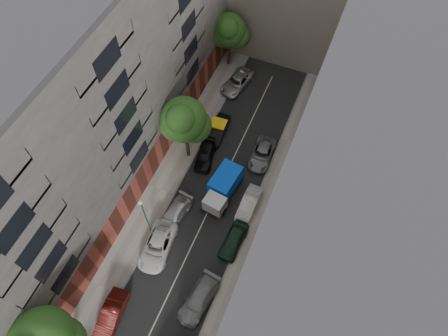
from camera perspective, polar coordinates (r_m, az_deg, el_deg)
The scene contains 21 objects.
ground at distance 40.55m, azimuth -2.05°, elevation -5.73°, with size 120.00×120.00×0.00m, color #4C4C49.
road_surface at distance 40.54m, azimuth -2.05°, elevation -5.73°, with size 8.00×44.00×0.02m, color black.
sidewalk_left at distance 41.94m, azimuth -8.98°, elevation -3.07°, with size 3.00×44.00×0.15m, color gray.
sidewalk_right at distance 39.74m, azimuth 5.32°, elevation -8.36°, with size 3.00×44.00×0.15m, color gray.
building_left at distance 36.31m, azimuth -18.84°, elevation 7.59°, with size 8.00×44.00×20.00m, color #474442.
building_right at distance 30.97m, azimuth 16.42°, elevation -4.21°, with size 8.00×44.00×20.00m, color #B9A690.
tarp_truck at distance 40.05m, azimuth -0.21°, elevation -2.83°, with size 2.79×5.64×2.49m.
car_left_1 at distance 37.61m, azimuth -15.79°, elevation -19.51°, with size 1.57×4.50×1.48m, color #4B130F.
car_left_2 at distance 38.61m, azimuth -9.47°, elevation -10.90°, with size 2.47×5.36×1.49m, color silver.
car_left_3 at distance 39.79m, azimuth -7.08°, elevation -6.52°, with size 1.89×4.64×1.35m, color silver.
car_left_4 at distance 42.97m, azimuth -2.65°, elevation 1.98°, with size 1.78×4.42×1.50m, color black.
car_left_5 at distance 44.89m, azimuth -0.80°, elevation 5.49°, with size 1.56×4.46×1.47m, color black.
car_left_6 at distance 49.73m, azimuth 1.86°, elevation 12.16°, with size 2.35×5.10×1.42m, color #BCBBC0.
car_right_1 at distance 36.73m, azimuth -3.60°, elevation -18.20°, with size 2.00×4.93×1.43m, color gray.
car_right_2 at distance 38.33m, azimuth 1.37°, elevation -10.31°, with size 1.71×4.25×1.45m, color black.
car_right_3 at distance 40.02m, azimuth 3.59°, elevation -5.13°, with size 1.49×4.28×1.41m, color silver.
car_right_4 at distance 43.25m, azimuth 5.45°, elevation 2.01°, with size 2.19×4.74×1.32m, color slate.
tree_mid at distance 38.97m, azimuth -5.69°, elevation 6.60°, with size 4.92×4.57×8.66m.
tree_far at distance 49.50m, azimuth 0.78°, elevation 18.83°, with size 4.57×4.18×7.35m.
lamp_post at distance 36.57m, azimuth -11.28°, elevation -6.43°, with size 0.36×0.36×6.11m.
pedestrian at distance 43.37m, azimuth 10.51°, elevation 1.99°, with size 0.62×0.41×1.70m, color black.
Camera 1 is at (8.16, -16.09, 36.31)m, focal length 32.00 mm.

